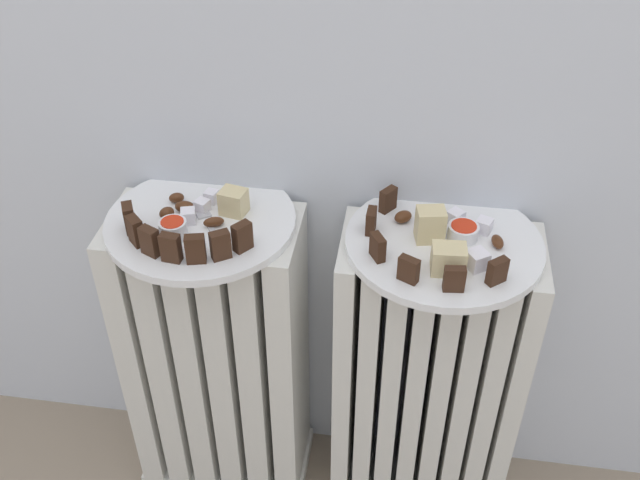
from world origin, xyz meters
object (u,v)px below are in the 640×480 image
object	(u,v)px
jam_bowl_left	(173,228)
fork	(209,224)
radiator_right	(425,385)
plate_left	(201,222)
radiator_left	(218,362)
jam_bowl_right	(463,231)
plate_right	(444,243)

from	to	relation	value
jam_bowl_left	fork	distance (m)	0.05
radiator_right	plate_left	bearing A→B (deg)	-180.00
radiator_left	radiator_right	size ratio (longest dim) A/B	1.00
jam_bowl_left	jam_bowl_right	world-z (taller)	jam_bowl_left
jam_bowl_right	fork	world-z (taller)	jam_bowl_right
plate_right	plate_left	bearing A→B (deg)	180.00
plate_left	fork	size ratio (longest dim) A/B	3.12
radiator_right	fork	world-z (taller)	fork
jam_bowl_left	plate_right	bearing A→B (deg)	7.00
plate_left	radiator_right	bearing A→B (deg)	0.00
radiator_left	radiator_right	xyz separation A→B (m)	(0.35, 0.00, 0.00)
plate_right	fork	world-z (taller)	fork
radiator_left	plate_left	bearing A→B (deg)	0.00
plate_right	jam_bowl_right	world-z (taller)	jam_bowl_right
jam_bowl_left	plate_left	bearing A→B (deg)	61.65
radiator_right	jam_bowl_left	bearing A→B (deg)	-173.00
radiator_left	plate_left	world-z (taller)	plate_left
plate_right	jam_bowl_right	distance (m)	0.03
radiator_right	fork	distance (m)	0.45
plate_right	jam_bowl_right	size ratio (longest dim) A/B	6.40
radiator_left	fork	world-z (taller)	fork
fork	jam_bowl_right	bearing A→B (deg)	3.78
radiator_left	plate_right	distance (m)	0.46
jam_bowl_right	radiator_left	bearing A→B (deg)	-178.55
plate_right	jam_bowl_right	xyz separation A→B (m)	(0.02, 0.01, 0.02)
jam_bowl_right	fork	xyz separation A→B (m)	(-0.36, -0.02, -0.01)
plate_left	jam_bowl_right	size ratio (longest dim) A/B	6.40
radiator_left	jam_bowl_left	xyz separation A→B (m)	(-0.02, -0.05, 0.32)
plate_right	fork	size ratio (longest dim) A/B	3.12
radiator_left	jam_bowl_left	bearing A→B (deg)	-118.35
radiator_left	jam_bowl_right	bearing A→B (deg)	1.45
radiator_right	fork	bearing A→B (deg)	-177.57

